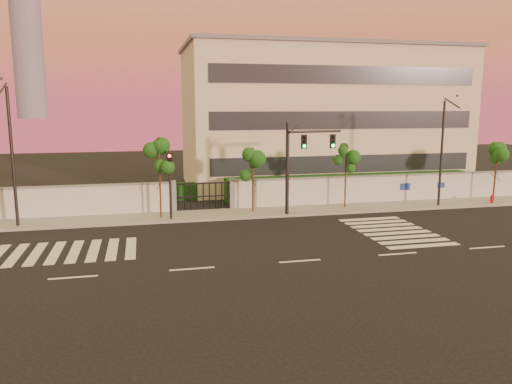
% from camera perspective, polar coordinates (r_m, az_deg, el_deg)
% --- Properties ---
extents(ground, '(120.00, 120.00, 0.00)m').
position_cam_1_polar(ground, '(23.49, 5.03, -7.88)').
color(ground, black).
rests_on(ground, ground).
extents(sidewalk, '(60.00, 3.00, 0.15)m').
position_cam_1_polar(sidewalk, '(33.27, -0.55, -2.40)').
color(sidewalk, gray).
rests_on(sidewalk, ground).
extents(perimeter_wall, '(60.00, 0.36, 2.20)m').
position_cam_1_polar(perimeter_wall, '(34.54, -0.92, -0.26)').
color(perimeter_wall, silver).
rests_on(perimeter_wall, ground).
extents(hedge_row, '(41.00, 4.25, 1.80)m').
position_cam_1_polar(hedge_row, '(37.44, -0.21, 0.14)').
color(hedge_row, black).
rests_on(hedge_row, ground).
extents(institutional_building, '(24.40, 12.40, 12.25)m').
position_cam_1_polar(institutional_building, '(46.12, 7.39, 8.56)').
color(institutional_building, beige).
rests_on(institutional_building, ground).
extents(distant_skyscraper, '(16.00, 16.00, 118.00)m').
position_cam_1_polar(distant_skyscraper, '(311.65, -24.95, 19.12)').
color(distant_skyscraper, slate).
rests_on(distant_skyscraper, ground).
extents(road_markings, '(57.00, 7.62, 0.02)m').
position_cam_1_polar(road_markings, '(26.57, -0.75, -5.71)').
color(road_markings, silver).
rests_on(road_markings, ground).
extents(street_tree_c, '(1.34, 1.07, 5.25)m').
position_cam_1_polar(street_tree_c, '(31.54, -10.97, 3.70)').
color(street_tree_c, '#382314').
rests_on(street_tree_c, ground).
extents(street_tree_d, '(1.43, 1.14, 4.43)m').
position_cam_1_polar(street_tree_d, '(32.89, -0.33, 3.08)').
color(street_tree_d, '#382314').
rests_on(street_tree_d, ground).
extents(street_tree_e, '(1.32, 1.05, 4.54)m').
position_cam_1_polar(street_tree_e, '(34.92, 10.27, 3.46)').
color(street_tree_e, '#382314').
rests_on(street_tree_e, ground).
extents(street_tree_f, '(1.49, 1.19, 4.25)m').
position_cam_1_polar(street_tree_f, '(40.92, 25.77, 3.26)').
color(street_tree_f, '#382314').
rests_on(street_tree_f, ground).
extents(traffic_signal_main, '(3.83, 0.74, 6.08)m').
position_cam_1_polar(traffic_signal_main, '(32.29, 4.93, 3.96)').
color(traffic_signal_main, black).
rests_on(traffic_signal_main, ground).
extents(traffic_signal_secondary, '(0.34, 0.34, 4.41)m').
position_cam_1_polar(traffic_signal_secondary, '(31.26, -9.80, 1.74)').
color(traffic_signal_secondary, black).
rests_on(traffic_signal_secondary, ground).
extents(streetlight_west, '(0.51, 2.07, 8.62)m').
position_cam_1_polar(streetlight_west, '(31.85, -26.22, 4.38)').
color(streetlight_west, black).
rests_on(streetlight_west, ground).
extents(streetlight_east, '(0.47, 1.89, 7.84)m').
position_cam_1_polar(streetlight_east, '(37.05, 20.61, 4.73)').
color(streetlight_east, black).
rests_on(streetlight_east, ground).
extents(fire_hydrant, '(0.32, 0.30, 0.80)m').
position_cam_1_polar(fire_hydrant, '(40.02, 25.37, -0.80)').
color(fire_hydrant, red).
rests_on(fire_hydrant, ground).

